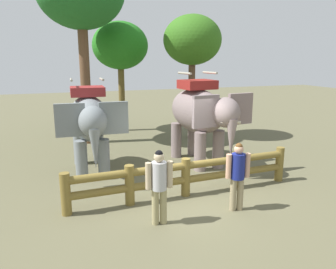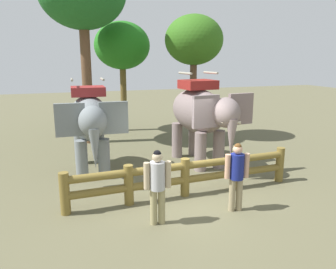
{
  "view_description": "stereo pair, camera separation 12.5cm",
  "coord_description": "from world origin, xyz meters",
  "px_view_note": "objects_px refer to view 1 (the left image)",
  "views": [
    {
      "loc": [
        -3.31,
        -7.69,
        3.68
      ],
      "look_at": [
        0.0,
        1.63,
        1.4
      ],
      "focal_mm": 35.8,
      "sensor_mm": 36.0,
      "label": 1
    },
    {
      "loc": [
        -3.2,
        -7.73,
        3.68
      ],
      "look_at": [
        0.0,
        1.63,
        1.4
      ],
      "focal_mm": 35.8,
      "sensor_mm": 36.0,
      "label": 2
    }
  ],
  "objects_px": {
    "elephant_near_left": "(89,121)",
    "tree_far_right": "(120,46)",
    "tree_back_center": "(192,41)",
    "tourist_man_in_blue": "(159,182)",
    "tourist_woman_in_black": "(238,172)",
    "elephant_center": "(200,114)",
    "log_fence": "(186,174)"
  },
  "relations": [
    {
      "from": "log_fence",
      "to": "elephant_center",
      "type": "distance_m",
      "value": 3.13
    },
    {
      "from": "log_fence",
      "to": "tree_far_right",
      "type": "height_order",
      "value": "tree_far_right"
    },
    {
      "from": "elephant_near_left",
      "to": "tourist_woman_in_black",
      "type": "distance_m",
      "value": 5.08
    },
    {
      "from": "log_fence",
      "to": "elephant_center",
      "type": "xyz_separation_m",
      "value": [
        1.54,
        2.45,
        1.2
      ]
    },
    {
      "from": "elephant_near_left",
      "to": "tree_far_right",
      "type": "distance_m",
      "value": 6.92
    },
    {
      "from": "log_fence",
      "to": "tree_back_center",
      "type": "relative_size",
      "value": 1.17
    },
    {
      "from": "log_fence",
      "to": "tourist_man_in_blue",
      "type": "height_order",
      "value": "tourist_man_in_blue"
    },
    {
      "from": "elephant_center",
      "to": "tree_back_center",
      "type": "distance_m",
      "value": 4.71
    },
    {
      "from": "tree_far_right",
      "to": "tree_back_center",
      "type": "bearing_deg",
      "value": -44.74
    },
    {
      "from": "tourist_man_in_blue",
      "to": "tree_far_right",
      "type": "height_order",
      "value": "tree_far_right"
    },
    {
      "from": "tourist_man_in_blue",
      "to": "elephant_near_left",
      "type": "bearing_deg",
      "value": 103.76
    },
    {
      "from": "elephant_center",
      "to": "tourist_woman_in_black",
      "type": "bearing_deg",
      "value": -100.83
    },
    {
      "from": "log_fence",
      "to": "tree_back_center",
      "type": "bearing_deg",
      "value": 65.39
    },
    {
      "from": "tree_back_center",
      "to": "log_fence",
      "type": "bearing_deg",
      "value": -114.61
    },
    {
      "from": "tourist_man_in_blue",
      "to": "tree_far_right",
      "type": "xyz_separation_m",
      "value": [
        1.32,
        10.1,
        3.21
      ]
    },
    {
      "from": "tourist_woman_in_black",
      "to": "tourist_man_in_blue",
      "type": "distance_m",
      "value": 2.01
    },
    {
      "from": "tourist_woman_in_black",
      "to": "tree_back_center",
      "type": "bearing_deg",
      "value": 74.98
    },
    {
      "from": "elephant_near_left",
      "to": "tourist_man_in_blue",
      "type": "relative_size",
      "value": 2.05
    },
    {
      "from": "elephant_near_left",
      "to": "tree_far_right",
      "type": "height_order",
      "value": "tree_far_right"
    },
    {
      "from": "log_fence",
      "to": "elephant_center",
      "type": "relative_size",
      "value": 1.72
    },
    {
      "from": "elephant_center",
      "to": "tourist_man_in_blue",
      "type": "height_order",
      "value": "elephant_center"
    },
    {
      "from": "tourist_man_in_blue",
      "to": "log_fence",
      "type": "bearing_deg",
      "value": 47.48
    },
    {
      "from": "elephant_near_left",
      "to": "tourist_man_in_blue",
      "type": "bearing_deg",
      "value": -76.24
    },
    {
      "from": "elephant_center",
      "to": "tree_back_center",
      "type": "relative_size",
      "value": 0.68
    },
    {
      "from": "elephant_near_left",
      "to": "tree_back_center",
      "type": "xyz_separation_m",
      "value": [
        4.99,
        3.37,
        2.67
      ]
    },
    {
      "from": "tourist_man_in_blue",
      "to": "tree_far_right",
      "type": "relative_size",
      "value": 0.32
    },
    {
      "from": "elephant_near_left",
      "to": "elephant_center",
      "type": "relative_size",
      "value": 0.94
    },
    {
      "from": "elephant_near_left",
      "to": "tree_back_center",
      "type": "relative_size",
      "value": 0.64
    },
    {
      "from": "tree_back_center",
      "to": "tree_far_right",
      "type": "bearing_deg",
      "value": 135.26
    },
    {
      "from": "tree_back_center",
      "to": "tourist_woman_in_black",
      "type": "bearing_deg",
      "value": -105.02
    },
    {
      "from": "log_fence",
      "to": "tree_far_right",
      "type": "relative_size",
      "value": 1.2
    },
    {
      "from": "elephant_center",
      "to": "tree_far_right",
      "type": "xyz_separation_m",
      "value": [
        -1.39,
        6.38,
        2.41
      ]
    }
  ]
}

